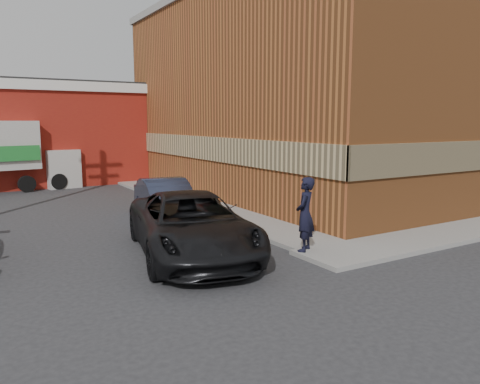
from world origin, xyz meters
TOP-DOWN VIEW (x-y plane):
  - ground at (0.00, 0.00)m, footprint 90.00×90.00m
  - brick_building at (8.50, 9.00)m, footprint 14.25×18.25m
  - sidewalk_west at (0.60, 9.00)m, footprint 1.80×18.00m
  - man at (-0.20, -0.25)m, footprint 0.84×0.79m
  - sedan at (-1.60, 5.71)m, footprint 2.14×4.55m
  - suv_a at (-2.73, 1.22)m, footprint 3.86×6.24m

SIDE VIEW (x-z plane):
  - ground at x=0.00m, z-range 0.00..0.00m
  - sidewalk_west at x=0.60m, z-range 0.00..0.12m
  - sedan at x=-1.60m, z-range 0.00..1.44m
  - suv_a at x=-2.73m, z-range 0.00..1.61m
  - man at x=-0.20m, z-range 0.12..2.05m
  - brick_building at x=8.50m, z-range 0.00..9.36m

